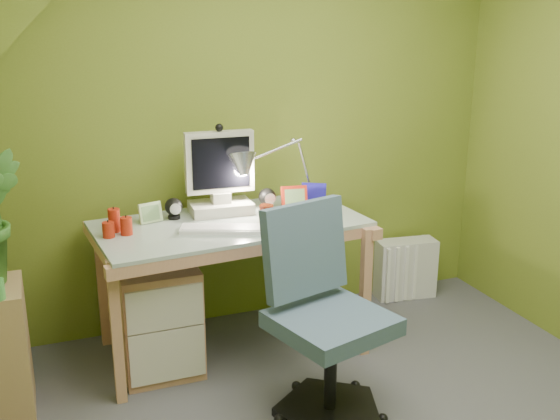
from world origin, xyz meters
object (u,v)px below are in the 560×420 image
object	(u,v)px
desk_lamp	(295,156)
radiator	(405,268)
monitor	(220,170)
task_chair	(332,319)
desk	(232,287)
side_ledge	(2,349)

from	to	relation	value
desk_lamp	radiator	xyz separation A→B (m)	(0.84, 0.10, -0.85)
monitor	task_chair	size ratio (longest dim) A/B	0.49
desk	radiator	size ratio (longest dim) A/B	3.59
side_ledge	desk	bearing A→B (deg)	8.81
desk	desk_lamp	xyz separation A→B (m)	(0.45, 0.18, 0.67)
radiator	side_ledge	bearing A→B (deg)	-162.09
desk	task_chair	xyz separation A→B (m)	(0.24, -0.78, 0.12)
monitor	desk_lamp	distance (m)	0.45
desk_lamp	task_chair	size ratio (longest dim) A/B	0.58
radiator	desk_lamp	bearing A→B (deg)	-165.92
monitor	task_chair	xyz separation A→B (m)	(0.24, -0.96, -0.50)
desk	side_ledge	xyz separation A→B (m)	(-1.18, -0.18, -0.06)
monitor	radiator	size ratio (longest dim) A/B	1.23
desk	task_chair	bearing A→B (deg)	-77.90
desk	side_ledge	distance (m)	1.20
desk	task_chair	size ratio (longest dim) A/B	1.42
monitor	desk_lamp	bearing A→B (deg)	2.38
side_ledge	task_chair	world-z (taller)	task_chair
desk	radiator	world-z (taller)	desk
desk	task_chair	distance (m)	0.82
side_ledge	monitor	bearing A→B (deg)	17.09
desk	monitor	distance (m)	0.65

